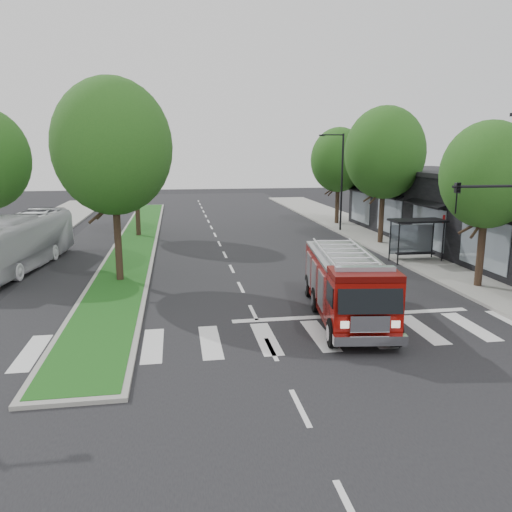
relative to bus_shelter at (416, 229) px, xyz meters
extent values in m
plane|color=black|center=(-11.20, -8.15, -2.04)|extent=(140.00, 140.00, 0.00)
cube|color=gray|center=(1.30, 1.85, -1.96)|extent=(5.00, 80.00, 0.15)
cube|color=gray|center=(-17.20, 9.85, -1.97)|extent=(3.00, 50.00, 0.14)
cube|color=#1A4A15|center=(-17.20, 9.85, -1.89)|extent=(2.60, 49.50, 0.02)
cube|color=black|center=(5.80, 1.85, 0.46)|extent=(8.00, 30.00, 5.00)
cylinder|color=black|center=(-1.40, -0.75, -0.79)|extent=(0.08, 0.08, 2.50)
cylinder|color=black|center=(1.40, -0.75, -0.79)|extent=(0.08, 0.08, 2.50)
cylinder|color=black|center=(-1.40, 0.45, -0.79)|extent=(0.08, 0.08, 2.50)
cylinder|color=black|center=(1.40, 0.45, -0.79)|extent=(0.08, 0.08, 2.50)
cube|color=black|center=(0.00, -0.15, 0.51)|extent=(3.20, 1.60, 0.12)
cube|color=#8C99A5|center=(0.00, 0.55, -0.74)|extent=(2.80, 0.04, 1.80)
cube|color=black|center=(0.00, -0.15, -1.49)|extent=(2.40, 0.40, 0.08)
cylinder|color=black|center=(0.30, -6.15, -0.17)|extent=(0.36, 0.36, 3.74)
ellipsoid|color=#103B11|center=(0.30, -6.15, 3.49)|extent=(4.40, 4.40, 5.06)
cylinder|color=black|center=(0.30, 5.85, 0.16)|extent=(0.36, 0.36, 4.40)
ellipsoid|color=#103B11|center=(0.30, 5.85, 4.46)|extent=(5.60, 5.60, 6.44)
cylinder|color=black|center=(0.30, 15.85, -0.06)|extent=(0.36, 0.36, 3.96)
ellipsoid|color=#103B11|center=(0.30, 15.85, 3.81)|extent=(5.00, 5.00, 5.75)
cylinder|color=black|center=(-17.20, -2.15, 0.27)|extent=(0.36, 0.36, 4.62)
ellipsoid|color=#103B11|center=(-17.20, -2.15, 4.79)|extent=(5.80, 5.80, 6.67)
cylinder|color=black|center=(-17.20, 11.85, 0.16)|extent=(0.36, 0.36, 4.40)
ellipsoid|color=#103B11|center=(-17.20, 11.85, 4.46)|extent=(5.60, 5.60, 6.44)
cylinder|color=black|center=(-2.70, -11.65, 3.36)|extent=(4.00, 0.10, 0.10)
imported|color=black|center=(-4.50, -11.65, 2.96)|extent=(0.18, 0.22, 1.10)
cylinder|color=black|center=(-0.70, 11.85, 1.96)|extent=(0.16, 0.16, 8.00)
cylinder|color=black|center=(-1.60, 11.85, 5.86)|extent=(1.80, 0.10, 0.10)
cube|color=black|center=(-2.50, 11.85, 5.81)|extent=(0.45, 0.20, 0.12)
cube|color=#4F0604|center=(-7.58, -9.27, -1.57)|extent=(3.35, 8.06, 0.23)
cube|color=maroon|center=(-7.48, -8.53, -0.60)|extent=(3.10, 6.22, 1.86)
cube|color=maroon|center=(-7.97, -12.13, -0.60)|extent=(2.53, 1.97, 1.96)
cube|color=#B2B2B7|center=(-7.48, -8.53, 0.38)|extent=(3.10, 6.22, 0.11)
cylinder|color=#B2B2B7|center=(-8.31, -8.42, 0.57)|extent=(0.83, 5.55, 0.09)
cylinder|color=#B2B2B7|center=(-6.65, -8.65, 0.57)|extent=(0.83, 5.55, 0.09)
cube|color=silver|center=(-8.11, -13.19, -1.48)|extent=(2.44, 0.64, 0.33)
cube|color=#8C99A5|center=(-7.97, -12.13, 0.66)|extent=(2.07, 0.60, 0.17)
cylinder|color=black|center=(-9.06, -12.27, -1.53)|extent=(0.46, 1.06, 1.02)
cylinder|color=black|center=(-6.94, -12.55, -1.53)|extent=(0.46, 1.06, 1.02)
cylinder|color=black|center=(-8.54, -8.39, -1.53)|extent=(0.46, 1.06, 1.02)
cylinder|color=black|center=(-6.42, -8.68, -1.53)|extent=(0.46, 1.06, 1.02)
cylinder|color=black|center=(-8.25, -6.18, -1.53)|extent=(0.46, 1.06, 1.02)
cylinder|color=black|center=(-6.12, -6.46, -1.53)|extent=(0.46, 1.06, 1.02)
imported|color=silver|center=(-23.20, 1.98, -0.50)|extent=(4.03, 11.32, 3.08)
camera|label=1|loc=(-14.26, -27.81, 4.58)|focal=35.00mm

